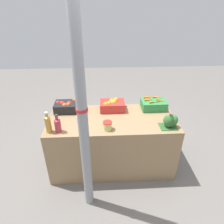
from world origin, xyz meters
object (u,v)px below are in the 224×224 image
object	(u,v)px
support_pole	(83,119)
juice_bottle_amber	(48,124)
carrot_crate	(154,104)
orange_crate	(112,105)
broccoli_pile	(170,121)
pickle_jar	(108,126)
juice_bottle_ruby	(58,125)
apple_crate	(67,106)
sparrow_bird	(171,113)

from	to	relation	value
support_pole	juice_bottle_amber	size ratio (longest dim) A/B	8.90
carrot_crate	orange_crate	bearing A→B (deg)	-179.89
orange_crate	broccoli_pile	distance (m)	0.87
carrot_crate	pickle_jar	distance (m)	0.88
support_pole	orange_crate	distance (m)	1.05
support_pole	broccoli_pile	size ratio (longest dim) A/B	10.96
juice_bottle_ruby	pickle_jar	distance (m)	0.62
orange_crate	pickle_jar	distance (m)	0.52
juice_bottle_ruby	broccoli_pile	bearing A→B (deg)	1.37
broccoli_pile	orange_crate	bearing A→B (deg)	145.24
apple_crate	juice_bottle_amber	bearing A→B (deg)	-106.35
pickle_jar	sparrow_bird	distance (m)	0.81
orange_crate	juice_bottle_amber	size ratio (longest dim) A/B	1.30
support_pole	pickle_jar	xyz separation A→B (m)	(0.26, 0.42, -0.37)
apple_crate	juice_bottle_amber	world-z (taller)	juice_bottle_amber
juice_bottle_ruby	sparrow_bird	bearing A→B (deg)	0.96
support_pole	broccoli_pile	world-z (taller)	support_pole
carrot_crate	broccoli_pile	size ratio (longest dim) A/B	1.60
apple_crate	juice_bottle_ruby	distance (m)	0.53
orange_crate	juice_bottle_ruby	bearing A→B (deg)	-142.87
apple_crate	sparrow_bird	distance (m)	1.46
support_pole	orange_crate	world-z (taller)	support_pole
juice_bottle_amber	sparrow_bird	world-z (taller)	juice_bottle_amber
broccoli_pile	apple_crate	bearing A→B (deg)	160.15
apple_crate	sparrow_bird	bearing A→B (deg)	-20.34
support_pole	sparrow_bird	world-z (taller)	support_pole
juice_bottle_ruby	carrot_crate	bearing A→B (deg)	21.86
carrot_crate	juice_bottle_amber	world-z (taller)	juice_bottle_amber
apple_crate	support_pole	bearing A→B (deg)	-71.15
pickle_jar	sparrow_bird	xyz separation A→B (m)	(0.79, 0.01, 0.15)
support_pole	apple_crate	world-z (taller)	support_pole
support_pole	juice_bottle_amber	distance (m)	0.69
orange_crate	pickle_jar	xyz separation A→B (m)	(-0.09, -0.51, -0.02)
apple_crate	pickle_jar	world-z (taller)	apple_crate
juice_bottle_ruby	sparrow_bird	distance (m)	1.41
juice_bottle_amber	pickle_jar	world-z (taller)	juice_bottle_amber
sparrow_bird	pickle_jar	bearing A→B (deg)	-91.06
juice_bottle_ruby	orange_crate	bearing A→B (deg)	37.13
carrot_crate	pickle_jar	size ratio (longest dim) A/B	3.11
broccoli_pile	juice_bottle_ruby	size ratio (longest dim) A/B	0.94
broccoli_pile	juice_bottle_amber	size ratio (longest dim) A/B	0.81
pickle_jar	sparrow_bird	bearing A→B (deg)	0.51
carrot_crate	broccoli_pile	distance (m)	0.51
juice_bottle_amber	juice_bottle_ruby	distance (m)	0.12
support_pole	broccoli_pile	xyz separation A→B (m)	(1.06, 0.44, -0.33)
broccoli_pile	pickle_jar	size ratio (longest dim) A/B	1.94
pickle_jar	juice_bottle_ruby	bearing A→B (deg)	-178.47
orange_crate	broccoli_pile	size ratio (longest dim) A/B	1.60
support_pole	juice_bottle_ruby	xyz separation A→B (m)	(-0.36, 0.40, -0.32)
apple_crate	juice_bottle_ruby	xyz separation A→B (m)	(-0.04, -0.53, 0.03)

